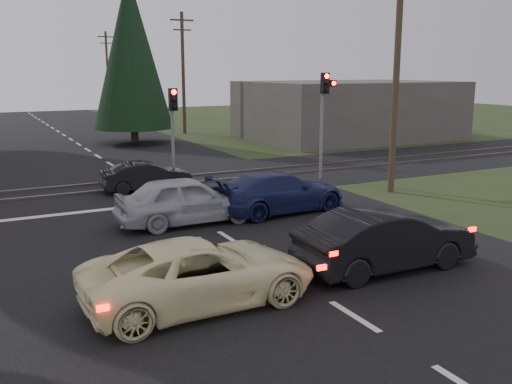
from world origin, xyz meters
TOP-DOWN VIEW (x-y plane):
  - ground at (0.00, 0.00)m, footprint 120.00×120.00m
  - road at (0.00, 10.00)m, footprint 14.00×100.00m
  - rail_corridor at (0.00, 12.00)m, footprint 120.00×8.00m
  - stop_line at (0.00, 8.20)m, footprint 13.00×0.35m
  - rail_near at (0.00, 11.20)m, footprint 120.00×0.12m
  - rail_far at (0.00, 12.80)m, footprint 120.00×0.12m
  - traffic_signal_right at (7.55, 9.47)m, footprint 0.68×0.48m
  - traffic_signal_center at (1.00, 10.68)m, footprint 0.32×0.48m
  - utility_pole_near at (8.50, 6.00)m, footprint 1.80×0.26m
  - utility_pole_mid at (8.50, 30.00)m, footprint 1.80×0.26m
  - utility_pole_far at (8.50, 55.00)m, footprint 1.80×0.26m
  - conifer_tree at (3.50, 26.00)m, footprint 5.20×5.20m
  - building_right at (18.00, 22.00)m, footprint 14.00×10.00m
  - cream_coupe at (-2.50, -1.00)m, footprint 5.01×2.40m
  - dark_hatchback at (2.33, -1.08)m, footprint 4.61×1.61m
  - silver_car at (-0.51, 5.17)m, footprint 4.54×1.88m
  - blue_sedan at (2.83, 5.13)m, footprint 5.02×2.39m
  - dark_car_far at (-0.20, 10.67)m, footprint 3.65×1.42m

SIDE VIEW (x-z plane):
  - ground at x=0.00m, z-range 0.00..0.00m
  - road at x=0.00m, z-range 0.00..0.01m
  - rail_corridor at x=0.00m, z-range 0.00..0.01m
  - stop_line at x=0.00m, z-range 0.01..0.01m
  - rail_near at x=0.00m, z-range 0.00..0.10m
  - rail_far at x=0.00m, z-range 0.00..0.10m
  - dark_car_far at x=-0.20m, z-range 0.00..1.19m
  - cream_coupe at x=-2.50m, z-range 0.00..1.38m
  - blue_sedan at x=2.83m, z-range 0.00..1.41m
  - dark_hatchback at x=2.33m, z-range 0.00..1.52m
  - silver_car at x=-0.51m, z-range 0.00..1.54m
  - building_right at x=18.00m, z-range 0.00..4.00m
  - traffic_signal_center at x=1.00m, z-range 0.76..4.86m
  - traffic_signal_right at x=7.55m, z-range 0.96..5.66m
  - utility_pole_near at x=8.50m, z-range 0.23..9.23m
  - utility_pole_mid at x=8.50m, z-range 0.23..9.23m
  - utility_pole_far at x=8.50m, z-range 0.23..9.23m
  - conifer_tree at x=3.50m, z-range 0.49..11.49m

